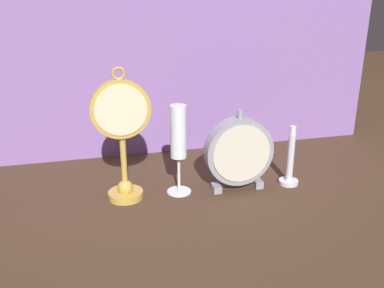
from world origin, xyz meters
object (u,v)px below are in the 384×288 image
at_px(champagne_flute, 178,139).
at_px(mantel_clock_silver, 239,152).
at_px(pocket_watch_on_stand, 122,136).
at_px(brass_candlestick, 290,165).

bearing_deg(champagne_flute, mantel_clock_silver, -8.04).
distance_m(pocket_watch_on_stand, mantel_clock_silver, 0.28).
xyz_separation_m(pocket_watch_on_stand, mantel_clock_silver, (0.27, -0.02, -0.06)).
height_order(mantel_clock_silver, brass_candlestick, mantel_clock_silver).
xyz_separation_m(mantel_clock_silver, champagne_flute, (-0.14, 0.02, 0.04)).
distance_m(mantel_clock_silver, champagne_flute, 0.15).
bearing_deg(pocket_watch_on_stand, mantel_clock_silver, -4.67).
bearing_deg(brass_candlestick, champagne_flute, 175.58).
relative_size(mantel_clock_silver, champagne_flute, 0.93).
distance_m(mantel_clock_silver, brass_candlestick, 0.15).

